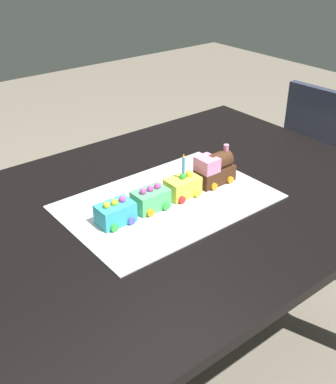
{
  "coord_description": "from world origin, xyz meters",
  "views": [
    {
      "loc": [
        0.76,
        0.94,
        1.45
      ],
      "look_at": [
        0.02,
        0.01,
        0.77
      ],
      "focal_mm": 44.19,
      "sensor_mm": 36.0,
      "label": 1
    }
  ],
  "objects": [
    {
      "name": "birthday_candle",
      "position": [
        -0.03,
        0.01,
        0.85
      ],
      "size": [
        0.01,
        0.01,
        0.06
      ],
      "color": "#4CA5E5",
      "rests_on": "cake_car_flatbed_lemon"
    },
    {
      "name": "cake_car_gondola_mint_green",
      "position": [
        0.09,
        0.01,
        0.77
      ],
      "size": [
        0.1,
        0.08,
        0.07
      ],
      "color": "#59CC7A",
      "rests_on": "cake_board"
    },
    {
      "name": "cake_board",
      "position": [
        0.02,
        0.01,
        0.74
      ],
      "size": [
        0.6,
        0.4,
        0.0
      ],
      "primitive_type": "cube",
      "color": "silver",
      "rests_on": "dining_table"
    },
    {
      "name": "cake_car_flatbed_lemon",
      "position": [
        -0.03,
        0.01,
        0.77
      ],
      "size": [
        0.1,
        0.08,
        0.07
      ],
      "color": "#F4E04C",
      "rests_on": "cake_board"
    },
    {
      "name": "chair",
      "position": [
        -1.03,
        -0.11,
        0.47
      ],
      "size": [
        0.42,
        0.42,
        0.86
      ],
      "rotation": [
        0.0,
        0.0,
        -1.51
      ],
      "color": "#2D3347",
      "rests_on": "ground"
    },
    {
      "name": "cake_locomotive",
      "position": [
        -0.16,
        0.01,
        0.79
      ],
      "size": [
        0.14,
        0.08,
        0.12
      ],
      "color": "#472816",
      "rests_on": "cake_board"
    },
    {
      "name": "dining_table",
      "position": [
        0.0,
        0.0,
        0.63
      ],
      "size": [
        1.4,
        1.0,
        0.74
      ],
      "color": "black",
      "rests_on": "ground"
    },
    {
      "name": "ground_plane",
      "position": [
        0.0,
        0.0,
        0.0
      ],
      "size": [
        8.0,
        8.0,
        0.0
      ],
      "primitive_type": "plane",
      "color": "gray"
    },
    {
      "name": "cake_car_caboose_turquoise",
      "position": [
        0.2,
        0.01,
        0.77
      ],
      "size": [
        0.1,
        0.08,
        0.07
      ],
      "color": "#38B7C6",
      "rests_on": "cake_board"
    }
  ]
}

